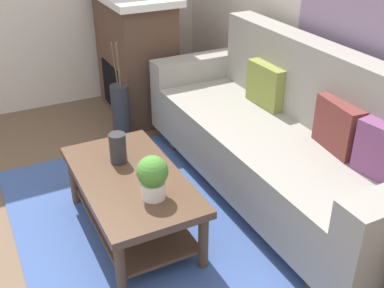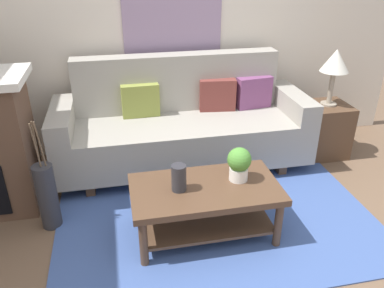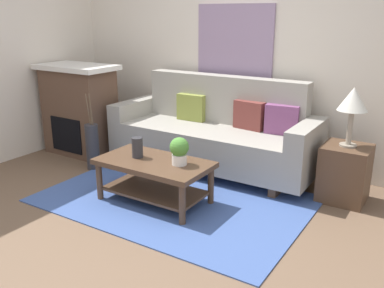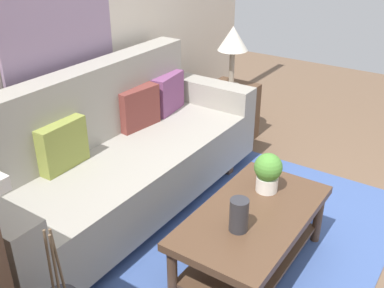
{
  "view_description": "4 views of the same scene",
  "coord_description": "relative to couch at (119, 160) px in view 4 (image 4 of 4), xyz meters",
  "views": [
    {
      "loc": [
        2.18,
        -0.4,
        1.98
      ],
      "look_at": [
        -0.12,
        0.77,
        0.56
      ],
      "focal_mm": 43.79,
      "sensor_mm": 36.0,
      "label": 1
    },
    {
      "loc": [
        -0.72,
        -1.97,
        1.99
      ],
      "look_at": [
        -0.13,
        0.88,
        0.52
      ],
      "focal_mm": 36.25,
      "sensor_mm": 36.0,
      "label": 2
    },
    {
      "loc": [
        2.18,
        -2.63,
        1.78
      ],
      "look_at": [
        0.06,
        0.73,
        0.53
      ],
      "focal_mm": 39.08,
      "sensor_mm": 36.0,
      "label": 3
    },
    {
      "loc": [
        -2.18,
        -0.58,
        2.02
      ],
      "look_at": [
        0.09,
        0.96,
        0.62
      ],
      "focal_mm": 42.25,
      "sensor_mm": 36.0,
      "label": 4
    }
  ],
  "objects": [
    {
      "name": "wall_back",
      "position": [
        0.1,
        0.54,
        0.92
      ],
      "size": [
        4.87,
        0.1,
        2.7
      ],
      "primitive_type": "cube",
      "color": "beige",
      "rests_on": "ground_plane"
    },
    {
      "name": "floor_vase_branch_b",
      "position": [
        -1.22,
        -0.75,
        0.29
      ],
      "size": [
        0.01,
        0.02,
        0.36
      ],
      "primitive_type": "cylinder",
      "rotation": [
        0.03,
        0.0,
        0.0
      ],
      "color": "brown",
      "rests_on": "floor_vase"
    },
    {
      "name": "potted_plant_tabletop",
      "position": [
        0.23,
        -1.07,
        0.14
      ],
      "size": [
        0.18,
        0.18,
        0.26
      ],
      "color": "white",
      "rests_on": "coffee_table"
    },
    {
      "name": "ground_plane",
      "position": [
        0.1,
        -1.47,
        -0.43
      ],
      "size": [
        8.87,
        8.87,
        0.0
      ],
      "primitive_type": "plane",
      "color": "brown"
    },
    {
      "name": "couch",
      "position": [
        0.0,
        0.0,
        0.0
      ],
      "size": [
        2.43,
        0.84,
        1.08
      ],
      "color": "gray",
      "rests_on": "ground_plane"
    },
    {
      "name": "side_table",
      "position": [
        1.51,
        -0.07,
        -0.15
      ],
      "size": [
        0.44,
        0.44,
        0.56
      ],
      "primitive_type": "cube",
      "color": "#513826",
      "rests_on": "ground_plane"
    },
    {
      "name": "table_lamp",
      "position": [
        1.51,
        -0.07,
        0.56
      ],
      "size": [
        0.28,
        0.28,
        0.57
      ],
      "color": "gray",
      "rests_on": "side_table"
    },
    {
      "name": "coffee_table",
      "position": [
        -0.03,
        -1.11,
        -0.12
      ],
      "size": [
        1.1,
        0.6,
        0.43
      ],
      "color": "#513826",
      "rests_on": "ground_plane"
    },
    {
      "name": "framed_painting",
      "position": [
        -0.0,
        0.47,
        0.97
      ],
      "size": [
        0.98,
        0.03,
        0.96
      ],
      "primitive_type": "cube",
      "color": "gray"
    },
    {
      "name": "throw_pillow_maroon",
      "position": [
        0.39,
        0.12,
        0.25
      ],
      "size": [
        0.37,
        0.16,
        0.32
      ],
      "primitive_type": "cube",
      "rotation": [
        0.0,
        0.0,
        -0.13
      ],
      "color": "brown",
      "rests_on": "couch"
    },
    {
      "name": "area_rug",
      "position": [
        0.1,
        -0.97,
        -0.43
      ],
      "size": [
        2.56,
        1.72,
        0.01
      ],
      "primitive_type": "cube",
      "color": "#3D5693",
      "rests_on": "ground_plane"
    },
    {
      "name": "throw_pillow_plum",
      "position": [
        0.77,
        0.12,
        0.25
      ],
      "size": [
        0.37,
        0.17,
        0.32
      ],
      "primitive_type": "cube",
      "rotation": [
        0.0,
        0.0,
        0.13
      ],
      "color": "#7A4270",
      "rests_on": "couch"
    },
    {
      "name": "tabletop_vase",
      "position": [
        -0.23,
        -1.11,
        0.1
      ],
      "size": [
        0.11,
        0.11,
        0.2
      ],
      "primitive_type": "cylinder",
      "color": "#2D2D33",
      "rests_on": "coffee_table"
    },
    {
      "name": "floor_vase_branch_a",
      "position": [
        -1.19,
        -0.77,
        0.29
      ],
      "size": [
        0.04,
        0.02,
        0.36
      ],
      "primitive_type": "cylinder",
      "rotation": [
        0.01,
        -0.07,
        0.0
      ],
      "color": "brown",
      "rests_on": "floor_vase"
    },
    {
      "name": "throw_pillow_olive",
      "position": [
        -0.39,
        0.12,
        0.25
      ],
      "size": [
        0.36,
        0.13,
        0.32
      ],
      "primitive_type": "cube",
      "rotation": [
        0.0,
        0.0,
        0.04
      ],
      "color": "olive",
      "rests_on": "couch"
    },
    {
      "name": "floor_vase_branch_c",
      "position": [
        -1.22,
        -0.78,
        0.29
      ],
      "size": [
        0.03,
        0.04,
        0.36
      ],
      "primitive_type": "cylinder",
      "rotation": [
        0.07,
        -0.04,
        0.0
      ],
      "color": "brown",
      "rests_on": "floor_vase"
    }
  ]
}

